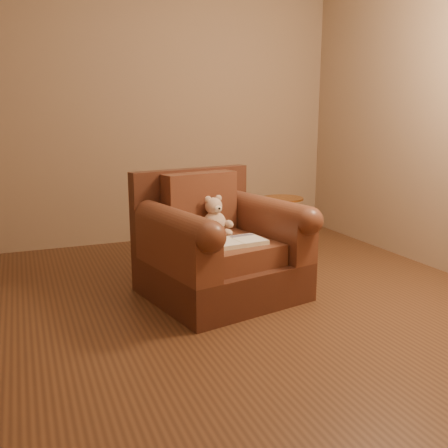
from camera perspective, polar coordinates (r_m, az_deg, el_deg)
name	(u,v)px	position (r m, az deg, el deg)	size (l,w,h in m)	color
floor	(218,310)	(3.29, -0.74, -9.84)	(4.00, 4.00, 0.00)	#54321C
room	(217,31)	(3.08, -0.84, 21.17)	(4.02, 4.02, 2.71)	#917459
armchair	(218,248)	(3.48, -0.69, -2.81)	(1.12, 1.08, 0.86)	#482418
teddy_bear	(216,220)	(3.52, -0.97, 0.46)	(0.21, 0.24, 0.29)	#D3AE93
guidebook	(236,242)	(3.29, 1.33, -2.06)	(0.41, 0.27, 0.03)	beige
side_table	(282,224)	(4.54, 6.65, 0.05)	(0.37, 0.37, 0.52)	orange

